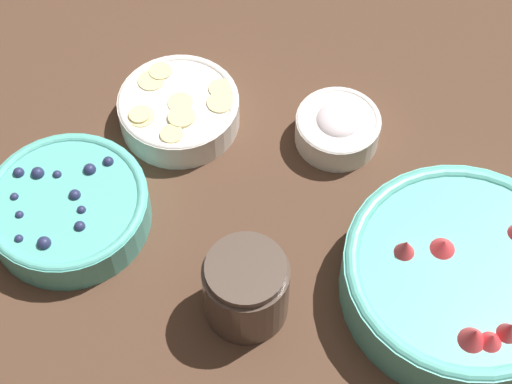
# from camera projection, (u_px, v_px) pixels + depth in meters

# --- Properties ---
(ground_plane) EXTENTS (4.00, 4.00, 0.00)m
(ground_plane) POSITION_uv_depth(u_px,v_px,m) (270.00, 260.00, 0.99)
(ground_plane) COLOR #4C3323
(bowl_strawberries) EXTENTS (0.26, 0.26, 0.09)m
(bowl_strawberries) POSITION_uv_depth(u_px,v_px,m) (462.00, 276.00, 0.93)
(bowl_strawberries) COLOR #56B7A8
(bowl_strawberries) RESTS_ON ground_plane
(bowl_blueberries) EXTENTS (0.19, 0.19, 0.05)m
(bowl_blueberries) POSITION_uv_depth(u_px,v_px,m) (68.00, 207.00, 0.99)
(bowl_blueberries) COLOR #56B7A8
(bowl_blueberries) RESTS_ON ground_plane
(bowl_bananas) EXTENTS (0.15, 0.15, 0.05)m
(bowl_bananas) POSITION_uv_depth(u_px,v_px,m) (179.00, 108.00, 1.08)
(bowl_bananas) COLOR white
(bowl_bananas) RESTS_ON ground_plane
(bowl_cream) EXTENTS (0.11, 0.11, 0.05)m
(bowl_cream) POSITION_uv_depth(u_px,v_px,m) (338.00, 127.00, 1.06)
(bowl_cream) COLOR white
(bowl_cream) RESTS_ON ground_plane
(jar_chocolate) EXTENTS (0.09, 0.09, 0.09)m
(jar_chocolate) POSITION_uv_depth(u_px,v_px,m) (246.00, 289.00, 0.92)
(jar_chocolate) COLOR #4C3D33
(jar_chocolate) RESTS_ON ground_plane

